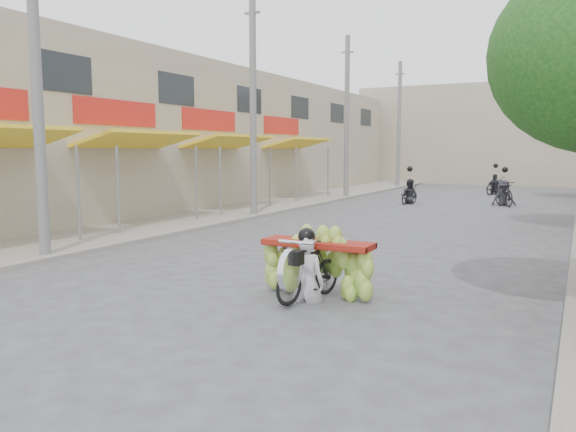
% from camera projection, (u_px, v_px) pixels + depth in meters
% --- Properties ---
extents(ground, '(120.00, 120.00, 0.00)m').
position_uv_depth(ground, '(135.00, 335.00, 7.40)').
color(ground, '#56565B').
rests_on(ground, ground).
extents(sidewalk_left, '(4.00, 60.00, 0.12)m').
position_uv_depth(sidewalk_left, '(258.00, 206.00, 23.82)').
color(sidewalk_left, gray).
rests_on(sidewalk_left, ground).
extents(shophouse_row_left, '(9.77, 40.00, 6.00)m').
position_uv_depth(shophouse_row_left, '(149.00, 137.00, 24.87)').
color(shophouse_row_left, tan).
rests_on(shophouse_row_left, ground).
extents(far_building, '(20.00, 6.00, 7.00)m').
position_uv_depth(far_building, '(504.00, 135.00, 40.43)').
color(far_building, tan).
rests_on(far_building, ground).
extents(utility_pole_near, '(0.60, 0.24, 8.00)m').
position_uv_depth(utility_pole_near, '(36.00, 75.00, 12.06)').
color(utility_pole_near, slate).
rests_on(utility_pole_near, ground).
extents(utility_pole_mid, '(0.60, 0.24, 8.00)m').
position_uv_depth(utility_pole_mid, '(253.00, 105.00, 19.98)').
color(utility_pole_mid, slate).
rests_on(utility_pole_mid, ground).
extents(utility_pole_far, '(0.60, 0.24, 8.00)m').
position_uv_depth(utility_pole_far, '(347.00, 118.00, 27.89)').
color(utility_pole_far, slate).
rests_on(utility_pole_far, ground).
extents(utility_pole_back, '(0.60, 0.24, 8.00)m').
position_uv_depth(utility_pole_back, '(399.00, 125.00, 35.81)').
color(utility_pole_back, slate).
rests_on(utility_pole_back, ground).
extents(banana_motorbike, '(2.20, 1.82, 2.00)m').
position_uv_depth(banana_motorbike, '(312.00, 258.00, 9.19)').
color(banana_motorbike, black).
rests_on(banana_motorbike, ground).
extents(bg_motorbike_a, '(0.84, 1.62, 1.95)m').
position_uv_depth(bg_motorbike_a, '(409.00, 187.00, 25.35)').
color(bg_motorbike_a, black).
rests_on(bg_motorbike_a, ground).
extents(bg_motorbike_b, '(1.38, 1.94, 1.95)m').
position_uv_depth(bg_motorbike_b, '(504.00, 187.00, 24.33)').
color(bg_motorbike_b, black).
rests_on(bg_motorbike_b, ground).
extents(bg_motorbike_c, '(1.15, 1.81, 1.95)m').
position_uv_depth(bg_motorbike_c, '(495.00, 180.00, 30.50)').
color(bg_motorbike_c, black).
rests_on(bg_motorbike_c, ground).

